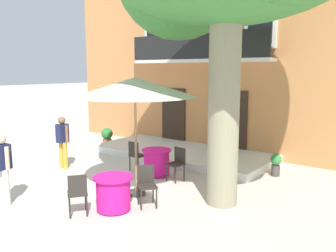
{
  "coord_description": "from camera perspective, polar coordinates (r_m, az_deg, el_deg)",
  "views": [
    {
      "loc": [
        6.77,
        -6.19,
        3.02
      ],
      "look_at": [
        0.35,
        2.31,
        1.3
      ],
      "focal_mm": 37.27,
      "sensor_mm": 36.0,
      "label": 1
    }
  ],
  "objects": [
    {
      "name": "entrance_step_platform",
      "position": [
        12.31,
        2.1,
        -4.44
      ],
      "size": [
        6.26,
        2.75,
        0.25
      ],
      "primitive_type": "cube",
      "color": "silver",
      "rests_on": "ground"
    },
    {
      "name": "building_facade",
      "position": [
        14.87,
        9.81,
        11.85
      ],
      "size": [
        13.0,
        5.09,
        7.5
      ],
      "color": "#CC844C",
      "rests_on": "ground"
    },
    {
      "name": "ground_plane",
      "position": [
        9.66,
        -10.1,
        -9.2
      ],
      "size": [
        120.0,
        120.0,
        0.0
      ],
      "primitive_type": "plane",
      "color": "beige"
    },
    {
      "name": "cafe_table_near_tree",
      "position": [
        10.11,
        -1.88,
        -5.9
      ],
      "size": [
        0.86,
        0.86,
        0.76
      ],
      "color": "#DB1984",
      "rests_on": "ground"
    },
    {
      "name": "pedestrian_mid_plaza",
      "position": [
        8.65,
        -25.42,
        -5.85
      ],
      "size": [
        0.53,
        0.36,
        1.62
      ],
      "color": "silver",
      "rests_on": "ground"
    },
    {
      "name": "ground_planter_left",
      "position": [
        14.32,
        -9.94,
        -1.57
      ],
      "size": [
        0.47,
        0.47,
        0.7
      ],
      "color": "#995638",
      "rests_on": "ground"
    },
    {
      "name": "cafe_table_middle",
      "position": [
        7.75,
        -8.93,
        -10.75
      ],
      "size": [
        0.86,
        0.86,
        0.76
      ],
      "color": "#DB1984",
      "rests_on": "ground"
    },
    {
      "name": "ground_planter_right",
      "position": [
        10.51,
        17.23,
        -5.85
      ],
      "size": [
        0.31,
        0.31,
        0.66
      ],
      "color": "#47423D",
      "rests_on": "ground"
    },
    {
      "name": "cafe_chair_middle_0",
      "position": [
        7.57,
        -14.58,
        -10.34
      ],
      "size": [
        0.56,
        0.56,
        0.91
      ],
      "color": "#2D2823",
      "rests_on": "ground"
    },
    {
      "name": "cafe_umbrella",
      "position": [
        8.21,
        -5.43,
        6.28
      ],
      "size": [
        2.9,
        2.9,
        2.85
      ],
      "color": "#997A56",
      "rests_on": "ground"
    },
    {
      "name": "cafe_chair_near_tree_1",
      "position": [
        10.51,
        -5.26,
        -4.58
      ],
      "size": [
        0.41,
        0.41,
        0.91
      ],
      "color": "#2D2823",
      "rests_on": "ground"
    },
    {
      "name": "cafe_chair_middle_1",
      "position": [
        7.89,
        -3.53,
        -9.25
      ],
      "size": [
        0.56,
        0.56,
        0.91
      ],
      "color": "#2D2823",
      "rests_on": "ground"
    },
    {
      "name": "cafe_chair_near_tree_0",
      "position": [
        9.61,
        1.53,
        -5.85
      ],
      "size": [
        0.45,
        0.45,
        0.91
      ],
      "color": "#2D2823",
      "rests_on": "ground"
    },
    {
      "name": "pedestrian_near_entrance",
      "position": [
        11.17,
        -16.85,
        -2.12
      ],
      "size": [
        0.53,
        0.34,
        1.62
      ],
      "color": "gold",
      "rests_on": "ground"
    }
  ]
}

